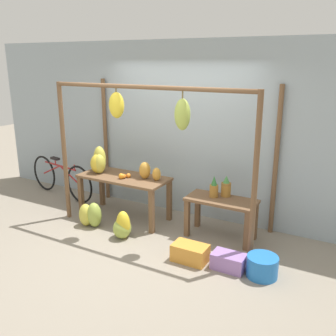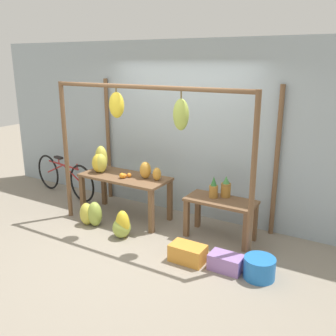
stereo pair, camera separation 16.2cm
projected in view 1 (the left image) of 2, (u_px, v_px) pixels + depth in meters
The scene contains 15 objects.
ground_plane at pixel (137, 245), 5.24m from camera, with size 20.00×20.00×0.00m, color gray.
shop_wall_back at pixel (183, 130), 6.03m from camera, with size 8.00×0.08×2.80m.
stall_awning at pixel (157, 132), 5.26m from camera, with size 3.12×1.17×2.18m.
display_table_main at pixel (124, 183), 5.98m from camera, with size 1.46×0.64×0.71m.
display_table_side at pixel (221, 207), 5.33m from camera, with size 1.00×0.47×0.59m.
banana_pile_on_table at pixel (99, 162), 6.10m from camera, with size 0.32×0.37×0.43m.
orange_pile at pixel (124, 176), 5.83m from camera, with size 0.15×0.18×0.09m.
pineapple_cluster at pixel (222, 188), 5.37m from camera, with size 0.27×0.25×0.32m.
banana_pile_ground_left at pixel (90, 215), 5.77m from camera, with size 0.44×0.31×0.39m.
banana_pile_ground_right at pixel (123, 227), 5.39m from camera, with size 0.29×0.30×0.42m.
fruit_crate_white at pixel (190, 253), 4.79m from camera, with size 0.45×0.28×0.23m.
blue_bucket at pixel (262, 266), 4.44m from camera, with size 0.37×0.37×0.26m.
parked_bicycle at pixel (61, 178), 7.02m from camera, with size 1.77×0.36×0.73m.
papaya_pile at pixel (148, 171), 5.77m from camera, with size 0.41×0.23×0.27m.
fruit_crate_purple at pixel (229, 261), 4.61m from camera, with size 0.41×0.25×0.20m.
Camera 1 is at (2.67, -3.93, 2.50)m, focal length 40.00 mm.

